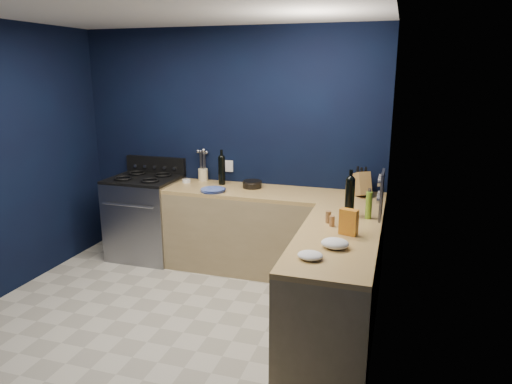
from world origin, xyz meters
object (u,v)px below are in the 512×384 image
at_px(utensil_crock, 203,175).
at_px(crouton_bag, 349,222).
at_px(plate_stack, 213,190).
at_px(knife_block, 361,184).
at_px(gas_range, 146,218).

bearing_deg(utensil_crock, crouton_bag, -36.90).
bearing_deg(plate_stack, knife_block, 11.62).
bearing_deg(knife_block, utensil_crock, 145.82).
bearing_deg(knife_block, gas_range, 153.27).
bearing_deg(utensil_crock, plate_stack, -55.70).
height_order(gas_range, crouton_bag, crouton_bag).
bearing_deg(plate_stack, crouton_bag, -31.34).
xyz_separation_m(gas_range, utensil_crock, (0.62, 0.27, 0.51)).
xyz_separation_m(knife_block, crouton_bag, (0.01, -1.23, -0.01)).
relative_size(plate_stack, utensil_crock, 1.83).
bearing_deg(gas_range, crouton_bag, -24.15).
bearing_deg(knife_block, plate_stack, 161.64).
distance_m(knife_block, crouton_bag, 1.23).
distance_m(gas_range, crouton_bag, 2.73).
bearing_deg(crouton_bag, utensil_crock, 159.11).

